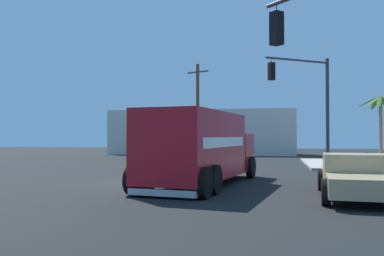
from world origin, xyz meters
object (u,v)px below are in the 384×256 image
Objects in this scene: traffic_light_primary at (356,50)px; pickup_tan at (357,175)px; delivery_truck at (201,148)px; palm_tree_far at (380,115)px; traffic_light_secondary at (309,95)px; utility_pole at (198,109)px.

pickup_tan is at bearing 79.72° from traffic_light_primary.
palm_tree_far is (10.57, 16.83, 2.06)m from delivery_truck.
traffic_light_secondary is at bearing 58.99° from delivery_truck.
utility_pole reaches higher than pickup_tan.
traffic_light_secondary is at bearing -54.42° from utility_pole.
traffic_light_primary is (4.72, -5.99, 2.45)m from delivery_truck.
utility_pole is at bearing 108.33° from traffic_light_primary.
traffic_light_primary is 1.24× the size of palm_tree_far.
traffic_light_secondary reaches higher than traffic_light_primary.
traffic_light_secondary reaches higher than palm_tree_far.
traffic_light_primary is at bearing -100.28° from pickup_tan.
delivery_truck is 19.98m from palm_tree_far.
traffic_light_secondary is 0.75× the size of utility_pole.
traffic_light_secondary reaches higher than delivery_truck.
traffic_light_primary is at bearing -51.76° from delivery_truck.
delivery_truck reaches higher than pickup_tan.
traffic_light_primary is 13.91m from traffic_light_secondary.
traffic_light_primary is 27.39m from utility_pole.
traffic_light_secondary reaches higher than pickup_tan.
traffic_light_secondary is 1.29× the size of palm_tree_far.
delivery_truck is 8.01m from traffic_light_primary.
delivery_truck is at bearing -122.14° from palm_tree_far.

